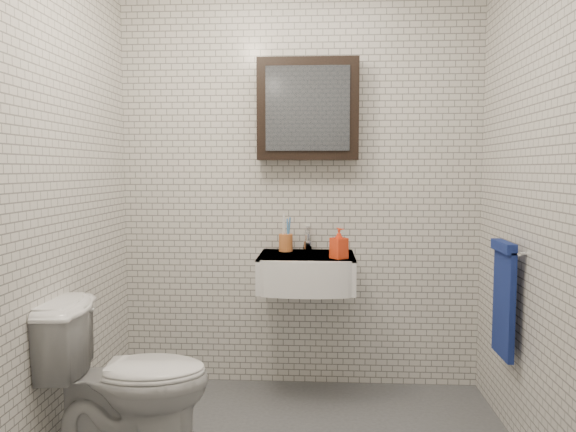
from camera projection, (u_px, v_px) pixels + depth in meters
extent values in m
cube|color=silver|center=(300.00, 185.00, 3.45)|extent=(2.20, 0.02, 2.50)
cube|color=silver|center=(270.00, 206.00, 1.47)|extent=(2.20, 0.02, 2.50)
cube|color=silver|center=(47.00, 191.00, 2.53)|extent=(0.02, 2.00, 2.50)
cube|color=silver|center=(548.00, 192.00, 2.39)|extent=(0.02, 2.00, 2.50)
cube|color=white|center=(307.00, 272.00, 3.27)|extent=(0.55, 0.45, 0.20)
cylinder|color=silver|center=(307.00, 256.00, 3.28)|extent=(0.31, 0.31, 0.02)
cylinder|color=silver|center=(307.00, 255.00, 3.28)|extent=(0.04, 0.04, 0.01)
cube|color=white|center=(307.00, 255.00, 3.26)|extent=(0.55, 0.45, 0.01)
cylinder|color=silver|center=(307.00, 246.00, 3.42)|extent=(0.06, 0.06, 0.06)
cylinder|color=silver|center=(307.00, 236.00, 3.42)|extent=(0.03, 0.03, 0.08)
cylinder|color=silver|center=(307.00, 232.00, 3.36)|extent=(0.02, 0.12, 0.02)
cube|color=silver|center=(308.00, 226.00, 3.44)|extent=(0.02, 0.09, 0.01)
cube|color=black|center=(308.00, 110.00, 3.34)|extent=(0.60, 0.14, 0.60)
cube|color=#3F444C|center=(308.00, 108.00, 3.27)|extent=(0.49, 0.01, 0.49)
cylinder|color=silver|center=(509.00, 250.00, 2.77)|extent=(0.02, 0.30, 0.02)
cylinder|color=silver|center=(504.00, 246.00, 2.90)|extent=(0.04, 0.02, 0.02)
cylinder|color=silver|center=(522.00, 253.00, 2.64)|extent=(0.04, 0.02, 0.02)
cube|color=navy|center=(504.00, 303.00, 2.79)|extent=(0.03, 0.26, 0.54)
cube|color=navy|center=(504.00, 246.00, 2.77)|extent=(0.05, 0.26, 0.05)
cylinder|color=#C86B32|center=(286.00, 243.00, 3.39)|extent=(0.10, 0.10, 0.10)
cylinder|color=white|center=(283.00, 232.00, 3.38)|extent=(0.02, 0.03, 0.20)
cylinder|color=#3B79BD|center=(288.00, 233.00, 3.38)|extent=(0.02, 0.02, 0.18)
cylinder|color=white|center=(285.00, 230.00, 3.40)|extent=(0.02, 0.04, 0.21)
cylinder|color=#3B79BD|center=(289.00, 232.00, 3.40)|extent=(0.03, 0.04, 0.19)
imported|color=orange|center=(339.00, 243.00, 3.11)|extent=(0.11, 0.11, 0.17)
imported|color=white|center=(129.00, 379.00, 2.60)|extent=(0.78, 0.50, 0.75)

